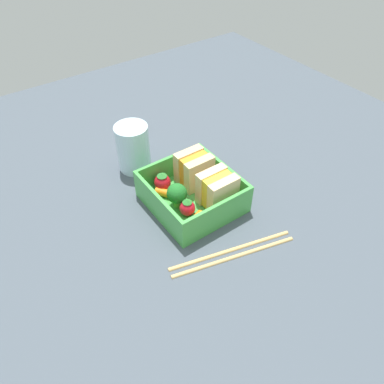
# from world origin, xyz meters

# --- Properties ---
(ground_plane) EXTENTS (1.20, 1.20, 0.02)m
(ground_plane) POSITION_xyz_m (0.00, 0.00, -0.01)
(ground_plane) COLOR #454F59
(bento_tray) EXTENTS (0.15, 0.14, 0.01)m
(bento_tray) POSITION_xyz_m (0.00, 0.00, 0.01)
(bento_tray) COLOR green
(bento_tray) RESTS_ON ground_plane
(bento_rim) EXTENTS (0.15, 0.14, 0.05)m
(bento_rim) POSITION_xyz_m (0.00, 0.00, 0.03)
(bento_rim) COLOR green
(bento_rim) RESTS_ON bento_tray
(sandwich_left) EXTENTS (0.05, 0.06, 0.06)m
(sandwich_left) POSITION_xyz_m (-0.03, 0.03, 0.04)
(sandwich_left) COLOR #D9BE86
(sandwich_left) RESTS_ON bento_tray
(sandwich_center_left) EXTENTS (0.05, 0.06, 0.06)m
(sandwich_center_left) POSITION_xyz_m (0.03, 0.03, 0.04)
(sandwich_center_left) COLOR beige
(sandwich_center_left) RESTS_ON bento_tray
(strawberry_left) EXTENTS (0.03, 0.03, 0.04)m
(strawberry_left) POSITION_xyz_m (-0.05, -0.03, 0.03)
(strawberry_left) COLOR red
(strawberry_left) RESTS_ON bento_tray
(carrot_stick_far_left) EXTENTS (0.04, 0.04, 0.01)m
(carrot_stick_far_left) POSITION_xyz_m (-0.03, -0.03, 0.02)
(carrot_stick_far_left) COLOR orange
(carrot_stick_far_left) RESTS_ON bento_tray
(broccoli_floret) EXTENTS (0.04, 0.04, 0.05)m
(broccoli_floret) POSITION_xyz_m (0.00, -0.03, 0.04)
(broccoli_floret) COLOR #87BE5A
(broccoli_floret) RESTS_ON bento_tray
(strawberry_far_left) EXTENTS (0.03, 0.03, 0.03)m
(strawberry_far_left) POSITION_xyz_m (0.03, -0.03, 0.03)
(strawberry_far_left) COLOR red
(strawberry_far_left) RESTS_ON bento_tray
(carrot_stick_left) EXTENTS (0.03, 0.05, 0.02)m
(carrot_stick_left) POSITION_xyz_m (0.05, -0.04, 0.02)
(carrot_stick_left) COLOR orange
(carrot_stick_left) RESTS_ON bento_tray
(chopstick_pair) EXTENTS (0.07, 0.21, 0.01)m
(chopstick_pair) POSITION_xyz_m (0.13, -0.01, 0.00)
(chopstick_pair) COLOR tan
(chopstick_pair) RESTS_ON ground_plane
(drinking_glass) EXTENTS (0.06, 0.06, 0.09)m
(drinking_glass) POSITION_xyz_m (-0.15, -0.03, 0.05)
(drinking_glass) COLOR silver
(drinking_glass) RESTS_ON ground_plane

